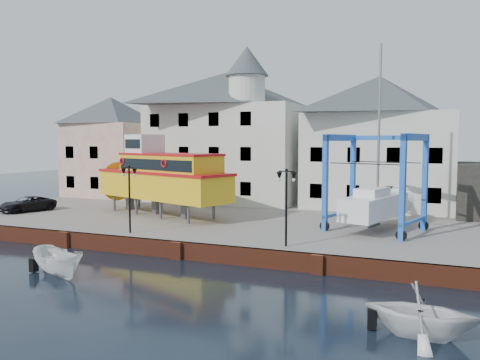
% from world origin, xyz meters
% --- Properties ---
extents(ground, '(140.00, 140.00, 0.00)m').
position_xyz_m(ground, '(0.00, 0.00, 0.00)').
color(ground, black).
rests_on(ground, ground).
extents(hardstanding, '(44.00, 22.00, 1.00)m').
position_xyz_m(hardstanding, '(0.00, 11.00, 0.50)').
color(hardstanding, slate).
rests_on(hardstanding, ground).
extents(quay_wall, '(44.00, 0.47, 1.00)m').
position_xyz_m(quay_wall, '(-0.00, 0.10, 0.50)').
color(quay_wall, maroon).
rests_on(quay_wall, ground).
extents(building_pink, '(8.00, 7.00, 10.30)m').
position_xyz_m(building_pink, '(-18.00, 18.00, 6.15)').
color(building_pink, tan).
rests_on(building_pink, hardstanding).
extents(building_white_main, '(14.00, 8.30, 14.00)m').
position_xyz_m(building_white_main, '(-4.87, 18.39, 7.34)').
color(building_white_main, silver).
rests_on(building_white_main, hardstanding).
extents(building_white_right, '(12.00, 8.00, 11.20)m').
position_xyz_m(building_white_right, '(9.00, 19.00, 6.60)').
color(building_white_right, silver).
rests_on(building_white_right, hardstanding).
extents(lamp_post_left, '(1.12, 0.32, 4.20)m').
position_xyz_m(lamp_post_left, '(-4.00, 1.20, 4.17)').
color(lamp_post_left, black).
rests_on(lamp_post_left, hardstanding).
extents(lamp_post_right, '(1.12, 0.32, 4.20)m').
position_xyz_m(lamp_post_right, '(6.00, 1.20, 4.17)').
color(lamp_post_right, black).
rests_on(lamp_post_right, hardstanding).
extents(tour_boat, '(14.53, 8.16, 6.20)m').
position_xyz_m(tour_boat, '(-6.67, 8.46, 3.93)').
color(tour_boat, '#59595E').
rests_on(tour_boat, hardstanding).
extents(travel_lift, '(6.46, 8.01, 11.73)m').
position_xyz_m(travel_lift, '(10.13, 8.28, 2.97)').
color(travel_lift, blue).
rests_on(travel_lift, hardstanding).
extents(van, '(3.34, 4.76, 1.21)m').
position_xyz_m(van, '(-17.09, 5.70, 1.60)').
color(van, black).
rests_on(van, hardstanding).
extents(motorboat_a, '(4.36, 3.01, 1.58)m').
position_xyz_m(motorboat_a, '(-3.82, -5.09, 0.00)').
color(motorboat_a, white).
rests_on(motorboat_a, ground).
extents(motorboat_c, '(3.87, 3.39, 1.96)m').
position_xyz_m(motorboat_c, '(12.91, -6.16, 0.00)').
color(motorboat_c, white).
rests_on(motorboat_c, ground).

